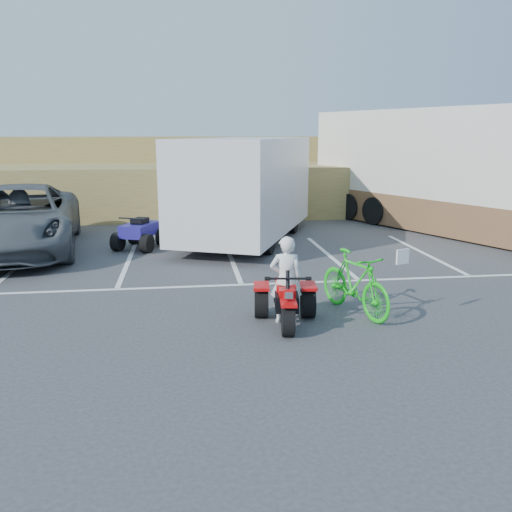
{
  "coord_description": "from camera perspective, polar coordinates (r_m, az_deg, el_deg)",
  "views": [
    {
      "loc": [
        -1.22,
        -9.08,
        3.29
      ],
      "look_at": [
        0.12,
        0.87,
        1.0
      ],
      "focal_mm": 38.0,
      "sensor_mm": 36.0,
      "label": 1
    }
  ],
  "objects": [
    {
      "name": "ground",
      "position": [
        9.74,
        -0.01,
        -6.9
      ],
      "size": [
        100.0,
        100.0,
        0.0
      ],
      "primitive_type": "plane",
      "color": "#37373A",
      "rests_on": "ground"
    },
    {
      "name": "grass_embankment",
      "position": [
        24.66,
        -4.85,
        8.48
      ],
      "size": [
        40.0,
        8.5,
        3.1
      ],
      "color": "olive",
      "rests_on": "ground"
    },
    {
      "name": "rider",
      "position": [
        9.5,
        3.17,
        -2.51
      ],
      "size": [
        0.61,
        0.44,
        1.56
      ],
      "primitive_type": "imported",
      "rotation": [
        0.0,
        0.0,
        3.02
      ],
      "color": "white",
      "rests_on": "ground"
    },
    {
      "name": "grey_pickup",
      "position": [
        16.58,
        -23.78,
        3.58
      ],
      "size": [
        4.0,
        7.06,
        1.86
      ],
      "primitive_type": "imported",
      "rotation": [
        0.0,
        0.0,
        0.14
      ],
      "color": "#4E5357",
      "rests_on": "ground"
    },
    {
      "name": "green_dirt_bike",
      "position": [
        10.14,
        10.35,
        -2.81
      ],
      "size": [
        1.2,
        2.03,
        1.18
      ],
      "primitive_type": "imported",
      "rotation": [
        0.0,
        0.0,
        0.35
      ],
      "color": "#14BF19",
      "rests_on": "ground"
    },
    {
      "name": "cargo_trailer",
      "position": [
        16.67,
        -1.07,
        7.36
      ],
      "size": [
        5.09,
        7.23,
        3.13
      ],
      "rotation": [
        0.0,
        0.0,
        -0.4
      ],
      "color": "silver",
      "rests_on": "ground"
    },
    {
      "name": "red_trike_atv",
      "position": [
        9.59,
        3.17,
        -7.24
      ],
      "size": [
        1.31,
        1.64,
        0.98
      ],
      "primitive_type": null,
      "rotation": [
        0.0,
        0.0,
        -0.13
      ],
      "color": "red",
      "rests_on": "ground"
    },
    {
      "name": "rv_motorhome",
      "position": [
        19.68,
        20.01,
        7.59
      ],
      "size": [
        7.21,
        11.34,
        4.02
      ],
      "rotation": [
        0.0,
        0.0,
        0.43
      ],
      "color": "silver",
      "rests_on": "ground"
    },
    {
      "name": "quad_atv_green",
      "position": [
        16.73,
        -4.68,
        1.47
      ],
      "size": [
        1.39,
        1.58,
        0.86
      ],
      "primitive_type": null,
      "rotation": [
        0.0,
        0.0,
        -0.36
      ],
      "color": "#135417",
      "rests_on": "ground"
    },
    {
      "name": "quad_atv_blue",
      "position": [
        16.14,
        -12.0,
        0.81
      ],
      "size": [
        1.65,
        1.85,
        0.99
      ],
      "primitive_type": null,
      "rotation": [
        0.0,
        0.0,
        -0.41
      ],
      "color": "navy",
      "rests_on": "ground"
    },
    {
      "name": "parking_stripes",
      "position": [
        13.71,
        1.32,
        -1.01
      ],
      "size": [
        28.0,
        5.16,
        0.01
      ],
      "color": "white",
      "rests_on": "ground"
    }
  ]
}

